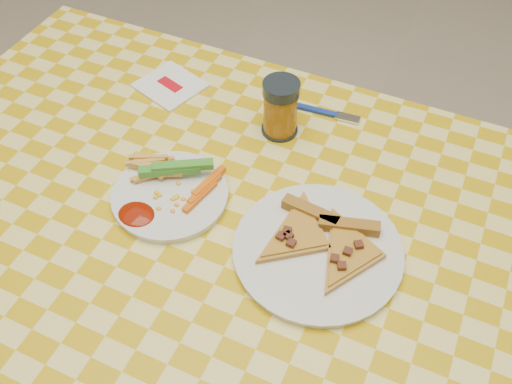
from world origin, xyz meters
TOP-DOWN VIEW (x-y plane):
  - table at (0.00, 0.00)m, footprint 1.28×0.88m
  - plate_left at (-0.10, 0.02)m, footprint 0.22×0.22m
  - plate_right at (0.18, 0.01)m, footprint 0.33×0.33m
  - fries_veggies at (-0.10, 0.03)m, footprint 0.19×0.18m
  - pizza_slices at (0.18, 0.03)m, footprint 0.24×0.22m
  - drink_glass at (0.01, 0.25)m, footprint 0.07×0.07m
  - napkin at (-0.25, 0.28)m, footprint 0.15×0.14m
  - fork at (0.07, 0.33)m, footprint 0.15×0.03m

SIDE VIEW (x-z plane):
  - table at x=0.00m, z-range 0.30..1.06m
  - napkin at x=-0.25m, z-range 0.76..0.76m
  - fork at x=0.07m, z-range 0.76..0.76m
  - plate_left at x=-0.10m, z-range 0.76..0.77m
  - plate_right at x=0.18m, z-range 0.76..0.77m
  - pizza_slices at x=0.18m, z-range 0.76..0.79m
  - fries_veggies at x=-0.10m, z-range 0.76..0.80m
  - drink_glass at x=0.01m, z-range 0.75..0.87m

